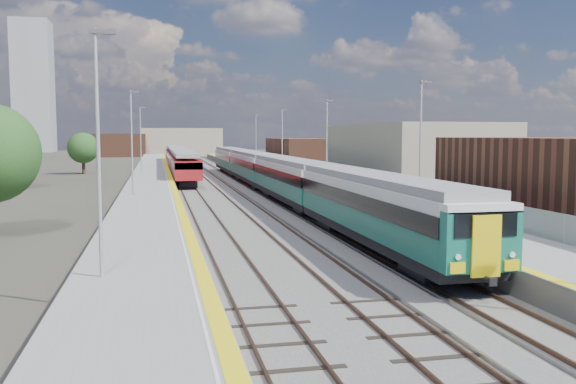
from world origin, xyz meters
name	(u,v)px	position (x,y,z in m)	size (l,w,h in m)	color
ground	(242,188)	(0.00, 50.00, 0.00)	(320.00, 320.00, 0.00)	#47443A
ballast_bed	(218,186)	(-2.25, 52.50, 0.03)	(10.50, 155.00, 0.06)	#565451
tracks	(222,184)	(-1.65, 54.18, 0.11)	(8.96, 160.00, 0.17)	#4C3323
platform_right	(288,180)	(5.28, 52.49, 0.54)	(4.70, 155.00, 8.52)	slate
platform_left	(151,182)	(-9.05, 52.49, 0.52)	(4.30, 155.00, 8.52)	slate
buildings	(114,112)	(-18.12, 138.60, 10.70)	(72.00, 185.50, 40.00)	brown
green_train	(269,171)	(1.50, 43.26, 2.08)	(2.68, 74.82, 2.95)	black
red_train	(179,159)	(-5.50, 74.33, 2.00)	(2.68, 54.34, 3.38)	black
tree_b	(9,148)	(-22.65, 53.11, 4.03)	(4.73, 4.73, 6.41)	#382619
tree_c	(83,148)	(-18.22, 75.73, 3.57)	(4.19, 4.19, 5.68)	#382619
tree_d	(405,149)	(22.31, 61.10, 3.50)	(4.11, 4.11, 5.57)	#382619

